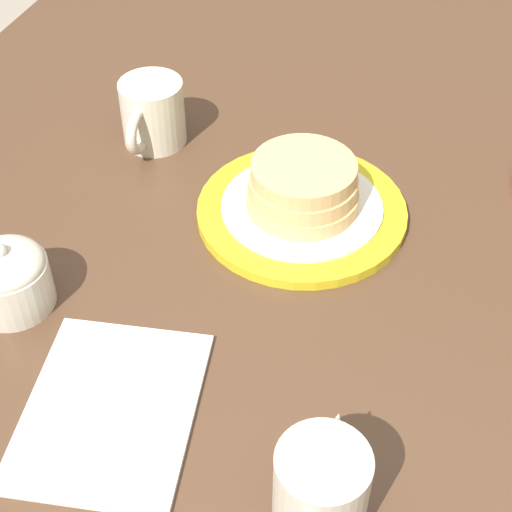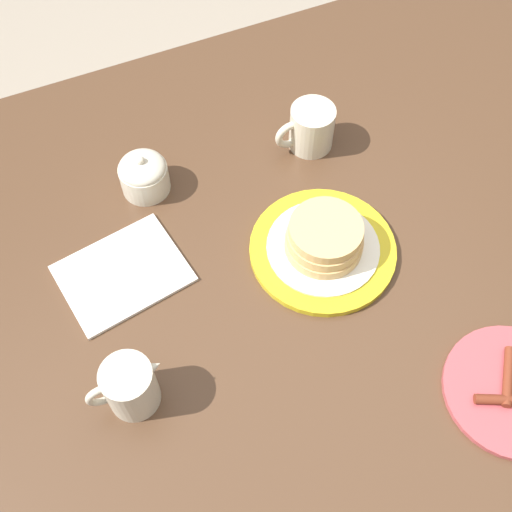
# 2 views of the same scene
# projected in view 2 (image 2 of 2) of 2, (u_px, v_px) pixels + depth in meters

# --- Properties ---
(ground_plane) EXTENTS (8.00, 8.00, 0.00)m
(ground_plane) POSITION_uv_depth(u_px,v_px,m) (309.00, 392.00, 1.68)
(ground_plane) COLOR gray
(dining_table) EXTENTS (1.48, 1.07, 0.75)m
(dining_table) POSITION_uv_depth(u_px,v_px,m) (336.00, 267.00, 1.13)
(dining_table) COLOR #4C3321
(dining_table) RESTS_ON ground_plane
(pancake_plate) EXTENTS (0.23, 0.23, 0.07)m
(pancake_plate) POSITION_uv_depth(u_px,v_px,m) (324.00, 243.00, 1.00)
(pancake_plate) COLOR gold
(pancake_plate) RESTS_ON dining_table
(coffee_mug) EXTENTS (0.11, 0.08, 0.08)m
(coffee_mug) POSITION_uv_depth(u_px,v_px,m) (310.00, 128.00, 1.11)
(coffee_mug) COLOR beige
(coffee_mug) RESTS_ON dining_table
(creamer_pitcher) EXTENTS (0.11, 0.07, 0.10)m
(creamer_pitcher) POSITION_uv_depth(u_px,v_px,m) (130.00, 386.00, 0.86)
(creamer_pitcher) COLOR beige
(creamer_pitcher) RESTS_ON dining_table
(sugar_bowl) EXTENTS (0.08, 0.08, 0.08)m
(sugar_bowl) POSITION_uv_depth(u_px,v_px,m) (144.00, 174.00, 1.06)
(sugar_bowl) COLOR beige
(sugar_bowl) RESTS_ON dining_table
(napkin) EXTENTS (0.21, 0.18, 0.01)m
(napkin) POSITION_uv_depth(u_px,v_px,m) (123.00, 273.00, 1.00)
(napkin) COLOR silver
(napkin) RESTS_ON dining_table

